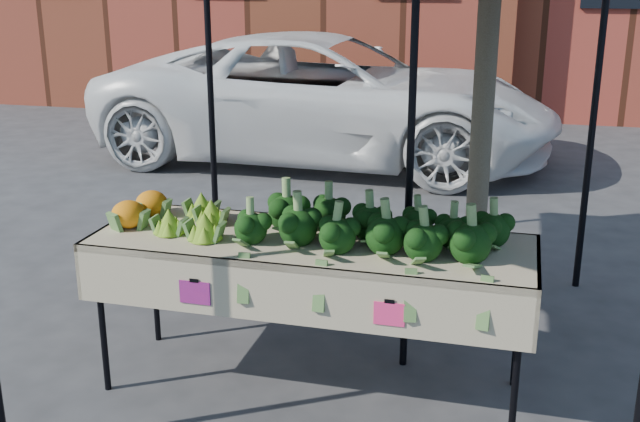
# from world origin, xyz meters

# --- Properties ---
(ground) EXTENTS (90.00, 90.00, 0.00)m
(ground) POSITION_xyz_m (0.00, 0.00, 0.00)
(ground) COLOR #2F2F32
(table) EXTENTS (2.41, 0.83, 0.90)m
(table) POSITION_xyz_m (0.02, -0.10, 0.45)
(table) COLOR #BFAC8B
(table) RESTS_ON ground
(canopy) EXTENTS (3.16, 3.16, 2.74)m
(canopy) POSITION_xyz_m (0.14, 0.38, 1.37)
(canopy) COLOR black
(canopy) RESTS_ON ground
(broccoli_heap) EXTENTS (1.47, 0.57, 0.26)m
(broccoli_heap) POSITION_xyz_m (0.35, -0.07, 1.03)
(broccoli_heap) COLOR black
(broccoli_heap) RESTS_ON table
(romanesco_cluster) EXTENTS (0.43, 0.57, 0.20)m
(romanesco_cluster) POSITION_xyz_m (-0.64, -0.06, 1.00)
(romanesco_cluster) COLOR #7AB625
(romanesco_cluster) RESTS_ON table
(cauliflower_pair) EXTENTS (0.23, 0.43, 0.18)m
(cauliflower_pair) POSITION_xyz_m (-1.01, -0.03, 0.99)
(cauliflower_pair) COLOR orange
(cauliflower_pair) RESTS_ON table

